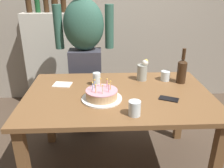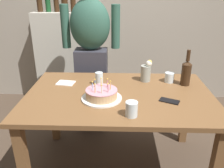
% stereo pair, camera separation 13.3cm
% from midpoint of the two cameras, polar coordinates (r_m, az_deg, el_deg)
% --- Properties ---
extents(ground_plane, '(10.00, 10.00, 0.00)m').
position_cam_midpoint_polar(ground_plane, '(2.29, 3.22, -19.35)').
color(ground_plane, '#47382B').
extents(back_wall, '(5.20, 0.10, 2.60)m').
position_cam_midpoint_polar(back_wall, '(3.26, 3.25, 18.59)').
color(back_wall, '#9E9384').
rests_on(back_wall, ground_plane).
extents(dining_table, '(1.50, 0.96, 0.74)m').
position_cam_midpoint_polar(dining_table, '(1.92, 3.64, -5.01)').
color(dining_table, brown).
rests_on(dining_table, ground_plane).
extents(birthday_cake, '(0.31, 0.31, 0.15)m').
position_cam_midpoint_polar(birthday_cake, '(1.77, -0.55, -2.64)').
color(birthday_cake, white).
rests_on(birthday_cake, dining_table).
extents(water_glass_near, '(0.07, 0.07, 0.12)m').
position_cam_midpoint_polar(water_glass_near, '(2.02, -1.39, 1.25)').
color(water_glass_near, silver).
rests_on(water_glass_near, dining_table).
extents(water_glass_far, '(0.08, 0.08, 0.10)m').
position_cam_midpoint_polar(water_glass_far, '(1.55, 7.14, -6.15)').
color(water_glass_far, silver).
rests_on(water_glass_far, dining_table).
extents(water_glass_side, '(0.08, 0.08, 0.09)m').
position_cam_midpoint_polar(water_glass_side, '(2.16, 15.49, 1.53)').
color(water_glass_side, silver).
rests_on(water_glass_side, dining_table).
extents(wine_bottle, '(0.08, 0.08, 0.31)m').
position_cam_midpoint_polar(wine_bottle, '(2.12, 19.33, 2.76)').
color(wine_bottle, '#382314').
rests_on(wine_bottle, dining_table).
extents(cell_phone, '(0.16, 0.13, 0.01)m').
position_cam_midpoint_polar(cell_phone, '(1.82, 15.80, -4.04)').
color(cell_phone, black).
rests_on(cell_phone, dining_table).
extents(napkin_stack, '(0.17, 0.14, 0.01)m').
position_cam_midpoint_polar(napkin_stack, '(2.10, -9.59, 0.21)').
color(napkin_stack, white).
rests_on(napkin_stack, dining_table).
extents(flower_vase, '(0.10, 0.09, 0.20)m').
position_cam_midpoint_polar(flower_vase, '(2.13, 10.04, 2.98)').
color(flower_vase, '#999E93').
rests_on(flower_vase, dining_table).
extents(person_man_bearded, '(0.61, 0.27, 1.66)m').
position_cam_midpoint_polar(person_man_bearded, '(2.50, -3.71, 7.37)').
color(person_man_bearded, '#33333D').
rests_on(person_man_bearded, ground_plane).
extents(shelf_cabinet, '(0.62, 0.30, 1.54)m').
position_cam_midpoint_polar(shelf_cabinet, '(3.25, -11.26, 6.30)').
color(shelf_cabinet, beige).
rests_on(shelf_cabinet, ground_plane).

